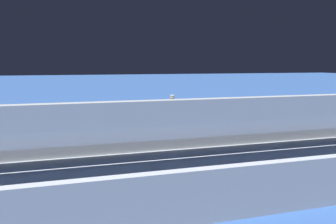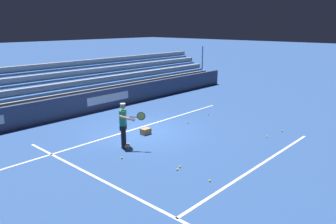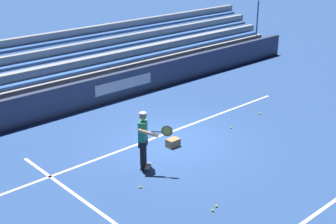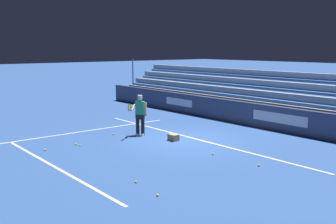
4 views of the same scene
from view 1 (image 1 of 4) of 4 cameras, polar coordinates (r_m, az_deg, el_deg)
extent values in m
plane|color=#2D5193|center=(13.51, -5.73, -4.86)|extent=(160.00, 160.00, 0.00)
cube|color=white|center=(13.03, -5.32, -5.33)|extent=(12.00, 0.10, 0.01)
cube|color=white|center=(18.41, 4.56, -1.26)|extent=(0.10, 12.00, 0.01)
cube|color=white|center=(18.84, -8.87, -1.11)|extent=(8.22, 0.10, 0.01)
cube|color=#384260|center=(9.21, -0.57, -7.63)|extent=(24.06, 0.24, 1.10)
cube|color=silver|center=(9.05, -9.53, -7.68)|extent=(2.80, 0.01, 0.44)
cube|color=silver|center=(11.85, 24.78, -4.50)|extent=(2.20, 0.01, 0.40)
cube|color=#9EA3A8|center=(7.57, 3.24, -11.24)|extent=(22.86, 2.40, 1.10)
cube|color=blue|center=(8.12, 1.37, -5.23)|extent=(22.40, 0.40, 0.12)
cube|color=#9EA3A8|center=(7.83, 2.00, -4.67)|extent=(22.86, 0.24, 0.45)
cube|color=blue|center=(7.28, 3.31, -3.21)|extent=(22.40, 0.40, 0.12)
cube|color=#9EA3A8|center=(7.00, 4.10, -2.49)|extent=(22.86, 0.24, 0.45)
cube|color=blue|center=(6.47, 5.74, -0.67)|extent=(22.40, 0.40, 0.12)
cube|color=#9EA3A8|center=(6.19, 6.74, 0.26)|extent=(22.86, 0.24, 0.45)
cylinder|color=black|center=(14.59, 0.49, -2.06)|extent=(0.15, 0.15, 0.88)
cylinder|color=black|center=(14.77, 0.97, -1.93)|extent=(0.15, 0.15, 0.88)
cube|color=white|center=(14.70, 0.30, -3.55)|extent=(0.26, 0.29, 0.09)
cube|color=white|center=(14.88, 0.77, -3.40)|extent=(0.26, 0.29, 0.09)
cube|color=black|center=(14.62, 0.73, -0.60)|extent=(0.40, 0.39, 0.20)
cube|color=#239366|center=(14.56, 0.74, 0.83)|extent=(0.41, 0.39, 0.58)
sphere|color=tan|center=(14.52, 0.71, 2.52)|extent=(0.21, 0.21, 0.21)
cylinder|color=white|center=(14.51, 0.71, 2.87)|extent=(0.20, 0.20, 0.05)
cylinder|color=tan|center=(14.37, 0.20, 0.57)|extent=(0.09, 0.09, 0.56)
cylinder|color=tan|center=(14.87, 0.61, 1.19)|extent=(0.44, 0.51, 0.24)
cylinder|color=black|center=(15.00, -0.15, 1.44)|extent=(0.22, 0.25, 0.03)
torus|color=black|center=(15.15, -1.03, 1.66)|extent=(0.22, 0.26, 0.31)
cylinder|color=#D6D14C|center=(15.15, -1.03, 1.66)|extent=(0.18, 0.21, 0.27)
cube|color=#A87F51|center=(13.90, -5.05, -3.92)|extent=(0.41, 0.31, 0.26)
sphere|color=#CCE533|center=(17.60, -17.76, -2.00)|extent=(0.07, 0.07, 0.07)
sphere|color=#CCE533|center=(18.68, -2.60, -1.01)|extent=(0.07, 0.07, 0.07)
sphere|color=#CCE533|center=(17.53, -1.43, -1.63)|extent=(0.07, 0.07, 0.07)
sphere|color=#CCE533|center=(13.92, -22.97, -4.96)|extent=(0.07, 0.07, 0.07)
sphere|color=#CCE533|center=(17.41, -2.07, -1.70)|extent=(0.07, 0.07, 0.07)
sphere|color=#CCE533|center=(15.77, 2.60, -2.77)|extent=(0.07, 0.07, 0.07)
sphere|color=#CCE533|center=(17.81, -21.47, -2.06)|extent=(0.07, 0.07, 0.07)
sphere|color=#CCE533|center=(13.97, -15.33, -4.54)|extent=(0.07, 0.07, 0.07)
camera|label=2|loc=(25.88, 10.91, 11.48)|focal=35.00mm
camera|label=3|loc=(26.19, 11.00, 15.55)|focal=50.00mm
camera|label=4|loc=(24.88, -38.08, 7.99)|focal=42.00mm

